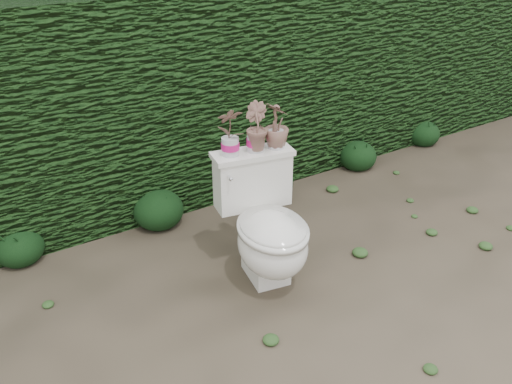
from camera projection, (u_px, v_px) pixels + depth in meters
ground at (293, 277)px, 3.45m from camera, size 60.00×60.00×0.00m
hedge at (177, 91)px, 4.27m from camera, size 8.00×1.00×1.60m
toilet at (267, 230)px, 3.28m from camera, size 0.57×0.75×0.78m
potted_plant_left at (230, 133)px, 3.17m from camera, size 0.17×0.13×0.29m
potted_plant_center at (255, 129)px, 3.22m from camera, size 0.13×0.16×0.29m
potted_plant_right at (276, 127)px, 3.27m from camera, size 0.18×0.18×0.27m
liriope_clump_1 at (18, 244)px, 3.56m from camera, size 0.32×0.32×0.26m
liriope_clump_2 at (158, 206)px, 3.96m from camera, size 0.37×0.37×0.30m
liriope_clump_3 at (266, 178)px, 4.31m from camera, size 0.43×0.43×0.35m
liriope_clump_4 at (358, 153)px, 4.85m from camera, size 0.33×0.33×0.27m
liriope_clump_5 at (424, 131)px, 5.34m from camera, size 0.32×0.32×0.25m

